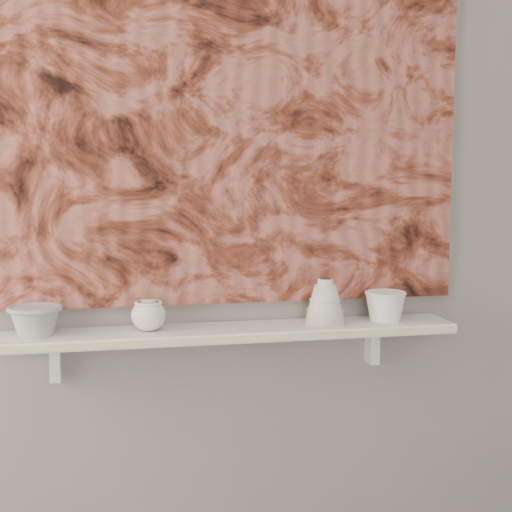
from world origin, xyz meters
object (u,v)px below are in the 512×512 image
object	(u,v)px
bell_vessel	(325,301)
bowl_white	(385,306)
shelf	(224,333)
painting	(219,121)
cup_cream	(148,315)
bowl_grey	(35,320)

from	to	relation	value
bell_vessel	bowl_white	world-z (taller)	bell_vessel
shelf	painting	xyz separation A→B (m)	(0.00, 0.08, 0.62)
cup_cream	bowl_white	size ratio (longest dim) A/B	0.77
painting	bowl_white	bearing A→B (deg)	-9.05
bowl_grey	cup_cream	distance (m)	0.31
bell_vessel	painting	bearing A→B (deg)	165.49
shelf	bowl_white	size ratio (longest dim) A/B	10.88
shelf	painting	distance (m)	0.63
bowl_grey	painting	bearing A→B (deg)	8.54
bowl_grey	bowl_white	xyz separation A→B (m)	(1.04, 0.00, 0.00)
cup_cream	bowl_grey	bearing A→B (deg)	180.00
shelf	painting	world-z (taller)	painting
bell_vessel	bowl_white	bearing A→B (deg)	0.00
painting	shelf	bearing A→B (deg)	-90.00
cup_cream	bowl_white	world-z (taller)	bowl_white
painting	bowl_grey	xyz separation A→B (m)	(-0.54, -0.08, -0.57)
shelf	cup_cream	xyz separation A→B (m)	(-0.22, 0.00, 0.06)
painting	bowl_grey	distance (m)	0.78
painting	cup_cream	size ratio (longest dim) A/B	15.09
bowl_grey	cup_cream	xyz separation A→B (m)	(0.31, 0.00, 0.00)
painting	bowl_white	distance (m)	0.76
painting	cup_cream	xyz separation A→B (m)	(-0.22, -0.08, -0.56)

